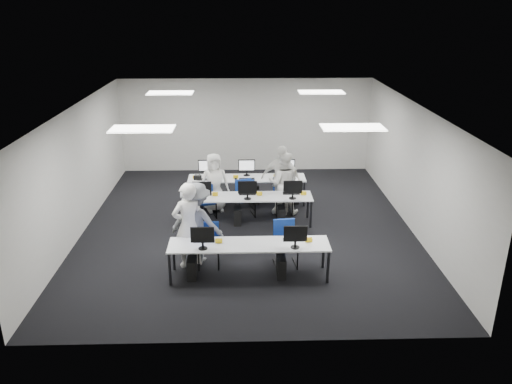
{
  "coord_description": "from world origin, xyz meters",
  "views": [
    {
      "loc": [
        -0.11,
        -11.28,
        5.22
      ],
      "look_at": [
        0.2,
        -0.22,
        1.0
      ],
      "focal_mm": 35.0,
      "sensor_mm": 36.0,
      "label": 1
    }
  ],
  "objects_px": {
    "chair_3": "(245,205)",
    "student_2": "(214,183)",
    "desk_mid": "(247,198)",
    "student_1": "(284,183)",
    "chair_7": "(286,200)",
    "student_0": "(189,225)",
    "chair_0": "(209,253)",
    "chair_2": "(208,207)",
    "chair_1": "(285,252)",
    "chair_4": "(282,203)",
    "chair_6": "(245,199)",
    "student_3": "(281,180)",
    "chair_5": "(204,201)",
    "desk_front": "(249,246)",
    "photographer": "(196,223)"
  },
  "relations": [
    {
      "from": "chair_4",
      "to": "chair_3",
      "type": "bearing_deg",
      "value": 176.89
    },
    {
      "from": "desk_mid",
      "to": "student_3",
      "type": "xyz_separation_m",
      "value": [
        0.88,
        0.7,
        0.23
      ]
    },
    {
      "from": "chair_3",
      "to": "student_2",
      "type": "xyz_separation_m",
      "value": [
        -0.8,
        0.34,
        0.49
      ]
    },
    {
      "from": "desk_mid",
      "to": "chair_2",
      "type": "bearing_deg",
      "value": 156.35
    },
    {
      "from": "desk_mid",
      "to": "student_1",
      "type": "bearing_deg",
      "value": 35.38
    },
    {
      "from": "chair_0",
      "to": "student_3",
      "type": "distance_m",
      "value": 3.35
    },
    {
      "from": "chair_4",
      "to": "chair_5",
      "type": "bearing_deg",
      "value": 164.62
    },
    {
      "from": "chair_2",
      "to": "student_3",
      "type": "relative_size",
      "value": 0.45
    },
    {
      "from": "chair_3",
      "to": "chair_6",
      "type": "distance_m",
      "value": 0.42
    },
    {
      "from": "chair_0",
      "to": "chair_2",
      "type": "height_order",
      "value": "chair_0"
    },
    {
      "from": "student_0",
      "to": "chair_2",
      "type": "bearing_deg",
      "value": -118.59
    },
    {
      "from": "desk_mid",
      "to": "student_1",
      "type": "xyz_separation_m",
      "value": [
        0.95,
        0.68,
        0.15
      ]
    },
    {
      "from": "desk_front",
      "to": "chair_6",
      "type": "height_order",
      "value": "chair_6"
    },
    {
      "from": "chair_7",
      "to": "chair_5",
      "type": "bearing_deg",
      "value": -178.74
    },
    {
      "from": "student_3",
      "to": "student_0",
      "type": "bearing_deg",
      "value": -105.55
    },
    {
      "from": "student_1",
      "to": "photographer",
      "type": "distance_m",
      "value": 3.29
    },
    {
      "from": "desk_front",
      "to": "chair_2",
      "type": "xyz_separation_m",
      "value": [
        -1.03,
        3.05,
        -0.42
      ]
    },
    {
      "from": "desk_front",
      "to": "chair_0",
      "type": "height_order",
      "value": "chair_0"
    },
    {
      "from": "desk_mid",
      "to": "chair_7",
      "type": "distance_m",
      "value": 1.42
    },
    {
      "from": "chair_4",
      "to": "student_3",
      "type": "height_order",
      "value": "student_3"
    },
    {
      "from": "chair_1",
      "to": "chair_7",
      "type": "xyz_separation_m",
      "value": [
        0.27,
        3.01,
        -0.04
      ]
    },
    {
      "from": "desk_mid",
      "to": "chair_4",
      "type": "distance_m",
      "value": 1.18
    },
    {
      "from": "chair_1",
      "to": "student_2",
      "type": "height_order",
      "value": "student_2"
    },
    {
      "from": "chair_4",
      "to": "student_0",
      "type": "height_order",
      "value": "student_0"
    },
    {
      "from": "student_3",
      "to": "chair_1",
      "type": "bearing_deg",
      "value": -70.76
    },
    {
      "from": "chair_1",
      "to": "photographer",
      "type": "distance_m",
      "value": 1.97
    },
    {
      "from": "chair_5",
      "to": "student_2",
      "type": "bearing_deg",
      "value": -18.25
    },
    {
      "from": "chair_1",
      "to": "chair_0",
      "type": "bearing_deg",
      "value": 172.67
    },
    {
      "from": "chair_6",
      "to": "chair_7",
      "type": "height_order",
      "value": "chair_6"
    },
    {
      "from": "student_2",
      "to": "student_3",
      "type": "bearing_deg",
      "value": -21.25
    },
    {
      "from": "desk_mid",
      "to": "chair_1",
      "type": "height_order",
      "value": "chair_1"
    },
    {
      "from": "desk_mid",
      "to": "chair_4",
      "type": "xyz_separation_m",
      "value": [
        0.93,
        0.62,
        -0.38
      ]
    },
    {
      "from": "desk_front",
      "to": "student_1",
      "type": "relative_size",
      "value": 1.93
    },
    {
      "from": "desk_front",
      "to": "student_0",
      "type": "relative_size",
      "value": 1.72
    },
    {
      "from": "student_0",
      "to": "student_3",
      "type": "xyz_separation_m",
      "value": [
        2.11,
        2.81,
        -0.02
      ]
    },
    {
      "from": "chair_1",
      "to": "chair_7",
      "type": "bearing_deg",
      "value": 78.5
    },
    {
      "from": "chair_2",
      "to": "chair_3",
      "type": "relative_size",
      "value": 0.89
    },
    {
      "from": "desk_mid",
      "to": "student_1",
      "type": "height_order",
      "value": "student_1"
    },
    {
      "from": "student_2",
      "to": "desk_mid",
      "type": "bearing_deg",
      "value": -60.94
    },
    {
      "from": "chair_4",
      "to": "chair_6",
      "type": "height_order",
      "value": "chair_4"
    },
    {
      "from": "chair_0",
      "to": "chair_5",
      "type": "relative_size",
      "value": 1.08
    },
    {
      "from": "chair_7",
      "to": "student_0",
      "type": "height_order",
      "value": "student_0"
    },
    {
      "from": "student_2",
      "to": "photographer",
      "type": "xyz_separation_m",
      "value": [
        -0.24,
        -2.77,
        0.1
      ]
    },
    {
      "from": "desk_front",
      "to": "chair_6",
      "type": "xyz_separation_m",
      "value": [
        -0.05,
        3.55,
        -0.41
      ]
    },
    {
      "from": "student_1",
      "to": "photographer",
      "type": "height_order",
      "value": "photographer"
    },
    {
      "from": "chair_5",
      "to": "student_1",
      "type": "distance_m",
      "value": 2.19
    },
    {
      "from": "chair_6",
      "to": "chair_2",
      "type": "bearing_deg",
      "value": -171.03
    },
    {
      "from": "chair_6",
      "to": "student_3",
      "type": "bearing_deg",
      "value": -33.8
    },
    {
      "from": "desk_mid",
      "to": "chair_6",
      "type": "distance_m",
      "value": 1.04
    },
    {
      "from": "student_1",
      "to": "chair_7",
      "type": "bearing_deg",
      "value": -106.56
    }
  ]
}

